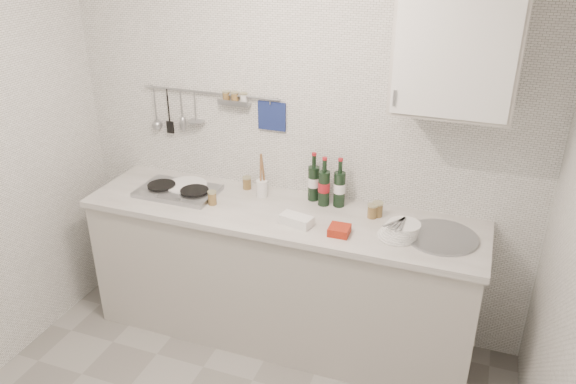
# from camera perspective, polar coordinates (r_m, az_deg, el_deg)

# --- Properties ---
(back_wall) EXTENTS (3.00, 0.02, 2.50)m
(back_wall) POSITION_cam_1_polar(r_m,az_deg,el_deg) (3.51, 0.91, 5.03)
(back_wall) COLOR silver
(back_wall) RESTS_ON floor
(counter) EXTENTS (2.44, 0.64, 0.96)m
(counter) POSITION_cam_1_polar(r_m,az_deg,el_deg) (3.63, -0.66, -8.73)
(counter) COLOR #B0ABA3
(counter) RESTS_ON floor
(wall_rail) EXTENTS (0.98, 0.09, 0.34)m
(wall_rail) POSITION_cam_1_polar(r_m,az_deg,el_deg) (3.65, -8.21, 8.52)
(wall_rail) COLOR #93969B
(wall_rail) RESTS_ON back_wall
(wall_cabinet) EXTENTS (0.60, 0.38, 0.70)m
(wall_cabinet) POSITION_cam_1_polar(r_m,az_deg,el_deg) (2.97, 16.89, 14.25)
(wall_cabinet) COLOR #B0ABA3
(wall_cabinet) RESTS_ON back_wall
(plate_stack_hob) EXTENTS (0.28, 0.28, 0.04)m
(plate_stack_hob) POSITION_cam_1_polar(r_m,az_deg,el_deg) (3.70, -10.37, 0.51)
(plate_stack_hob) COLOR #5261BA
(plate_stack_hob) RESTS_ON counter
(plate_stack_sink) EXTENTS (0.23, 0.22, 0.09)m
(plate_stack_sink) POSITION_cam_1_polar(r_m,az_deg,el_deg) (3.15, 11.33, -3.82)
(plate_stack_sink) COLOR white
(plate_stack_sink) RESTS_ON counter
(wine_bottles) EXTENTS (0.25, 0.12, 0.31)m
(wine_bottles) POSITION_cam_1_polar(r_m,az_deg,el_deg) (3.41, 3.85, 1.19)
(wine_bottles) COLOR black
(wine_bottles) RESTS_ON counter
(butter_dish) EXTENTS (0.20, 0.13, 0.06)m
(butter_dish) POSITION_cam_1_polar(r_m,az_deg,el_deg) (3.22, 0.86, -2.88)
(butter_dish) COLOR white
(butter_dish) RESTS_ON counter
(strawberry_punnet) EXTENTS (0.12, 0.12, 0.05)m
(strawberry_punnet) POSITION_cam_1_polar(r_m,az_deg,el_deg) (3.13, 5.24, -3.90)
(strawberry_punnet) COLOR red
(strawberry_punnet) RESTS_ON counter
(utensil_crock) EXTENTS (0.07, 0.07, 0.29)m
(utensil_crock) POSITION_cam_1_polar(r_m,az_deg,el_deg) (3.54, -2.67, 0.59)
(utensil_crock) COLOR white
(utensil_crock) RESTS_ON counter
(jar_a) EXTENTS (0.06, 0.06, 0.08)m
(jar_a) POSITION_cam_1_polar(r_m,az_deg,el_deg) (3.65, -4.20, 0.94)
(jar_a) COLOR brown
(jar_a) RESTS_ON counter
(jar_b) EXTENTS (0.07, 0.07, 0.09)m
(jar_b) POSITION_cam_1_polar(r_m,az_deg,el_deg) (3.34, 9.08, -1.73)
(jar_b) COLOR brown
(jar_b) RESTS_ON counter
(jar_c) EXTENTS (0.06, 0.06, 0.08)m
(jar_c) POSITION_cam_1_polar(r_m,az_deg,el_deg) (3.32, 8.56, -1.92)
(jar_c) COLOR brown
(jar_c) RESTS_ON counter
(jar_d) EXTENTS (0.06, 0.06, 0.09)m
(jar_d) POSITION_cam_1_polar(r_m,az_deg,el_deg) (3.47, -7.71, -0.58)
(jar_d) COLOR brown
(jar_d) RESTS_ON counter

